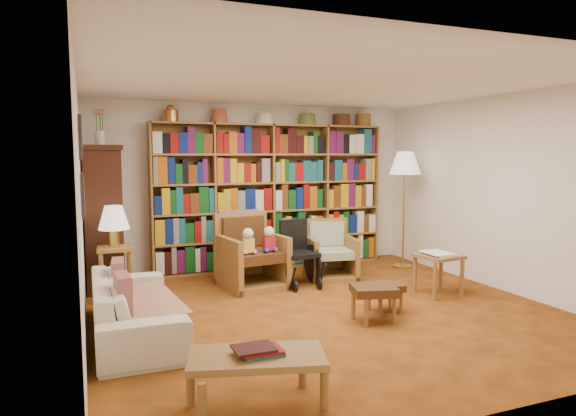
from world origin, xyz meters
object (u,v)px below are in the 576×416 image
sofa (135,306)px  footstool_a (374,292)px  armchair_sage (328,255)px  side_table_papers (438,261)px  floor_lamp (405,168)px  armchair_leather (250,256)px  footstool_b (385,289)px  coffee_table (257,361)px  side_table_lamp (115,261)px  wheelchair (297,255)px

sofa → footstool_a: size_ratio=3.65×
armchair_sage → side_table_papers: armchair_sage is taller
floor_lamp → armchair_leather: bearing=-176.2°
footstool_b → footstool_a: bearing=-139.7°
armchair_sage → coffee_table: 3.91m
armchair_leather → armchair_sage: bearing=2.8°
floor_lamp → footstool_a: 3.00m
sofa → coffee_table: bearing=-160.1°
side_table_lamp → coffee_table: side_table_lamp is taller
side_table_papers → side_table_lamp: bearing=160.8°
sofa → coffee_table: (0.64, -1.81, 0.05)m
armchair_sage → side_table_papers: size_ratio=1.52×
footstool_a → footstool_b: (0.30, 0.26, -0.05)m
armchair_leather → coffee_table: (-0.96, -3.21, -0.07)m
armchair_leather → footstool_a: (0.76, -1.90, -0.09)m
armchair_sage → floor_lamp: (1.34, 0.11, 1.23)m
armchair_leather → footstool_b: size_ratio=2.46×
side_table_lamp → floor_lamp: bearing=2.3°
sofa → armchair_leather: 2.13m
floor_lamp → side_table_papers: (-0.49, -1.47, -1.12)m
wheelchair → side_table_papers: (1.44, -1.11, 0.03)m
wheelchair → footstool_a: 1.72m
side_table_lamp → armchair_leather: (1.70, -0.00, -0.07)m
armchair_sage → footstool_a: 2.01m
wheelchair → side_table_papers: 1.82m
sofa → footstool_b: size_ratio=4.85×
armchair_leather → side_table_papers: 2.42m
armchair_sage → footstool_b: size_ratio=2.04×
sofa → armchair_sage: bearing=-62.1°
sofa → side_table_lamp: size_ratio=3.04×
sofa → side_table_lamp: (-0.10, 1.40, 0.18)m
side_table_papers → footstool_b: side_table_papers is taller
side_table_lamp → side_table_papers: size_ratio=1.19×
sofa → floor_lamp: 4.60m
footstool_b → coffee_table: size_ratio=0.39×
side_table_papers → armchair_leather: bearing=147.5°
wheelchair → footstool_a: size_ratio=1.64×
sofa → footstool_a: (2.36, -0.50, 0.03)m
coffee_table → footstool_a: bearing=37.3°
floor_lamp → side_table_papers: bearing=-108.3°
armchair_sage → coffee_table: armchair_sage is taller
sofa → armchair_sage: armchair_sage is taller
armchair_leather → footstool_b: armchair_leather is taller
footstool_a → floor_lamp: bearing=49.4°
sofa → footstool_b: bearing=-95.0°
footstool_b → coffee_table: coffee_table is taller
floor_lamp → footstool_b: floor_lamp is taller
armchair_sage → footstool_b: armchair_sage is taller
footstool_b → side_table_lamp: bearing=149.2°
armchair_sage → wheelchair: size_ratio=0.94×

